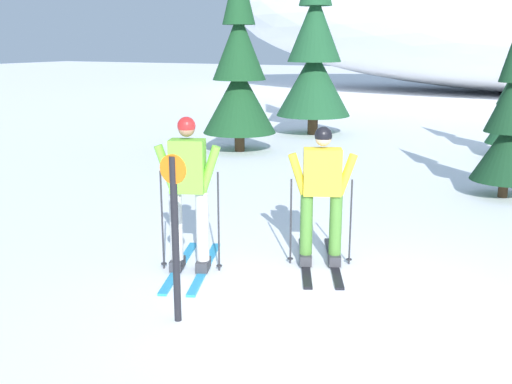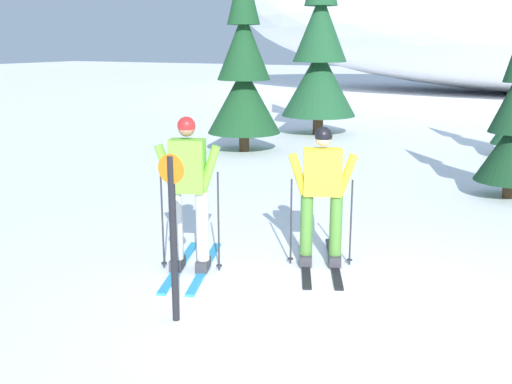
# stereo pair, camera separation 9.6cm
# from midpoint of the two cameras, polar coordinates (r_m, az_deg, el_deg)

# --- Properties ---
(ground_plane) EXTENTS (120.00, 120.00, 0.00)m
(ground_plane) POSITION_cam_midpoint_polar(r_m,az_deg,el_deg) (6.13, 9.33, -11.77)
(ground_plane) COLOR white
(skier_lime_jacket) EXTENTS (0.97, 1.73, 1.84)m
(skier_lime_jacket) POSITION_cam_midpoint_polar(r_m,az_deg,el_deg) (6.96, -6.84, -0.05)
(skier_lime_jacket) COLOR #2893CC
(skier_lime_jacket) RESTS_ON ground
(skier_yellow_jacket) EXTENTS (1.10, 1.75, 1.70)m
(skier_yellow_jacket) POSITION_cam_midpoint_polar(r_m,az_deg,el_deg) (7.15, 5.89, -0.22)
(skier_yellow_jacket) COLOR black
(skier_yellow_jacket) RESTS_ON ground
(pine_tree_far_left) EXTENTS (1.80, 1.80, 4.66)m
(pine_tree_far_left) POSITION_cam_midpoint_polar(r_m,az_deg,el_deg) (14.77, -1.81, 11.37)
(pine_tree_far_left) COLOR #47301E
(pine_tree_far_left) RESTS_ON ground
(pine_tree_center_left) EXTENTS (2.14, 2.14, 5.55)m
(pine_tree_center_left) POSITION_cam_midpoint_polar(r_m,az_deg,el_deg) (17.63, 5.41, 12.98)
(pine_tree_center_left) COLOR #47301E
(pine_tree_center_left) RESTS_ON ground
(pine_tree_center_right) EXTENTS (1.18, 1.18, 3.05)m
(pine_tree_center_right) POSITION_cam_midpoint_polar(r_m,az_deg,el_deg) (11.15, 22.77, 5.91)
(pine_tree_center_right) COLOR #47301E
(pine_tree_center_right) RESTS_ON ground
(trail_marker_post) EXTENTS (0.28, 0.07, 1.66)m
(trail_marker_post) POSITION_cam_midpoint_polar(r_m,az_deg,el_deg) (5.72, -8.19, -3.57)
(trail_marker_post) COLOR black
(trail_marker_post) RESTS_ON ground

